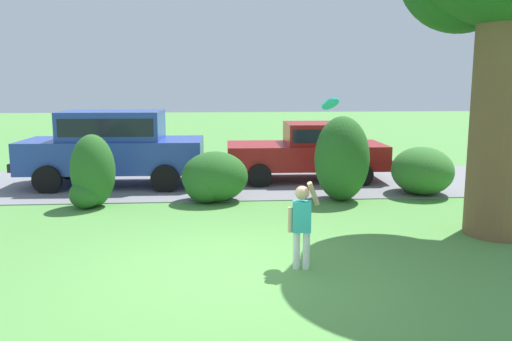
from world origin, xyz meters
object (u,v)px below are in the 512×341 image
at_px(parked_sedan, 309,149).
at_px(parked_suv, 114,144).
at_px(frisbee, 330,104).
at_px(child_thrower, 302,220).

xyz_separation_m(parked_sedan, parked_suv, (-5.12, -0.38, 0.23)).
xyz_separation_m(parked_sedan, frisbee, (-0.77, -6.06, 1.47)).
bearing_deg(parked_suv, frisbee, -52.56).
height_order(parked_sedan, parked_suv, parked_suv).
distance_m(parked_sedan, child_thrower, 6.99).
height_order(parked_sedan, frisbee, frisbee).
bearing_deg(child_thrower, parked_suv, 120.39).
bearing_deg(child_thrower, frisbee, 55.86).
distance_m(child_thrower, frisbee, 1.87).
bearing_deg(parked_sedan, frisbee, -97.23).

